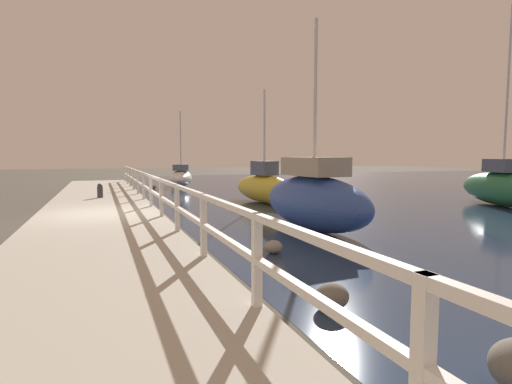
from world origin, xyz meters
TOP-DOWN VIEW (x-y plane):
  - ground_plane at (0.00, 0.00)m, footprint 120.00×120.00m
  - dock_walkway at (0.00, 0.00)m, footprint 3.56×36.00m
  - railing at (1.68, -0.00)m, footprint 0.10×32.50m
  - boulder_upstream at (3.11, 12.51)m, footprint 0.38×0.34m
  - boulder_downstream at (3.40, -5.32)m, footprint 0.37×0.34m
  - boulder_near_dock at (2.88, -8.41)m, footprint 0.46×0.42m
  - mooring_bollard at (0.04, 4.97)m, footprint 0.23×0.23m
  - sailboat_yellow at (6.77, 3.28)m, footprint 1.71×4.76m
  - sailboat_white at (5.27, 14.60)m, footprint 2.37×4.48m
  - sailboat_green at (15.47, -1.32)m, footprint 3.22×5.71m
  - sailboat_blue at (5.52, -3.27)m, footprint 1.77×4.66m

SIDE VIEW (x-z plane):
  - ground_plane at x=0.00m, z-range 0.00..0.00m
  - boulder_downstream at x=3.40m, z-range 0.00..0.28m
  - boulder_upstream at x=3.11m, z-range 0.00..0.28m
  - dock_walkway at x=0.00m, z-range 0.00..0.32m
  - boulder_near_dock at x=2.88m, z-range 0.00..0.35m
  - mooring_bollard at x=0.04m, z-range 0.32..0.91m
  - sailboat_white at x=5.27m, z-range -1.91..3.19m
  - sailboat_yellow at x=6.77m, z-range -1.74..3.15m
  - sailboat_green at x=15.47m, z-range -3.24..4.81m
  - sailboat_blue at x=5.52m, z-range -1.98..3.69m
  - railing at x=1.68m, z-range 0.51..1.59m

